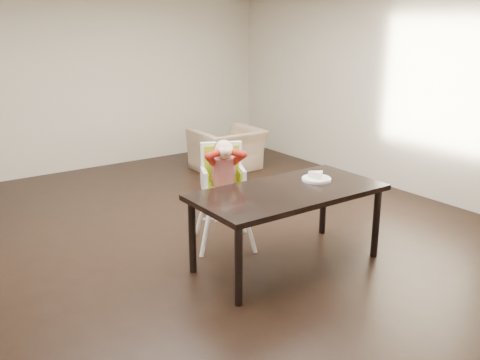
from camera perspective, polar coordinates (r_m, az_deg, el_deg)
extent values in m
plane|color=black|center=(5.84, -2.75, -5.99)|extent=(7.00, 7.00, 0.00)
cube|color=beige|center=(8.61, -15.70, 10.10)|extent=(6.00, 0.02, 2.70)
cube|color=beige|center=(7.49, 17.10, 9.07)|extent=(0.02, 7.00, 2.70)
cube|color=black|center=(4.97, 5.16, -1.30)|extent=(1.80, 0.90, 0.05)
cylinder|color=black|center=(4.37, -0.15, -9.16)|extent=(0.07, 0.07, 0.70)
cylinder|color=black|center=(5.40, 14.30, -4.49)|extent=(0.07, 0.07, 0.70)
cylinder|color=black|center=(4.94, -5.11, -6.05)|extent=(0.07, 0.07, 0.70)
cylinder|color=black|center=(5.87, 8.87, -2.42)|extent=(0.07, 0.07, 0.70)
cylinder|color=white|center=(5.32, -3.61, -4.93)|extent=(0.06, 0.06, 0.59)
cylinder|color=white|center=(5.38, 0.87, -4.63)|extent=(0.06, 0.06, 0.59)
cylinder|color=white|center=(5.71, -4.13, -3.38)|extent=(0.06, 0.06, 0.59)
cylinder|color=white|center=(5.77, 0.05, -3.12)|extent=(0.06, 0.06, 0.59)
cube|color=white|center=(5.44, -1.73, -1.08)|extent=(0.54, 0.52, 0.05)
cube|color=#9FB917|center=(5.43, -1.74, -0.71)|extent=(0.44, 0.43, 0.03)
cube|color=white|center=(5.53, -2.02, 1.83)|extent=(0.41, 0.22, 0.44)
cube|color=#9FB917|center=(5.50, -1.96, 1.64)|extent=(0.34, 0.17, 0.40)
cube|color=black|center=(5.42, -2.56, 1.39)|extent=(0.11, 0.19, 0.02)
cube|color=black|center=(5.44, -1.12, 1.46)|extent=(0.11, 0.19, 0.02)
cylinder|color=red|center=(5.39, -1.75, 0.90)|extent=(0.32, 0.32, 0.29)
sphere|color=beige|center=(5.31, -1.74, 3.26)|extent=(0.25, 0.25, 0.19)
ellipsoid|color=brown|center=(5.33, -1.78, 3.54)|extent=(0.25, 0.25, 0.15)
sphere|color=beige|center=(5.20, -1.97, 3.04)|extent=(0.11, 0.11, 0.08)
sphere|color=beige|center=(5.22, -1.17, 3.08)|extent=(0.11, 0.11, 0.08)
cylinder|color=white|center=(5.27, 8.15, 0.07)|extent=(0.33, 0.33, 0.02)
torus|color=white|center=(5.27, 8.15, 0.20)|extent=(0.33, 0.33, 0.01)
imported|color=#9E8364|center=(8.28, -1.38, 4.01)|extent=(0.99, 0.65, 0.86)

